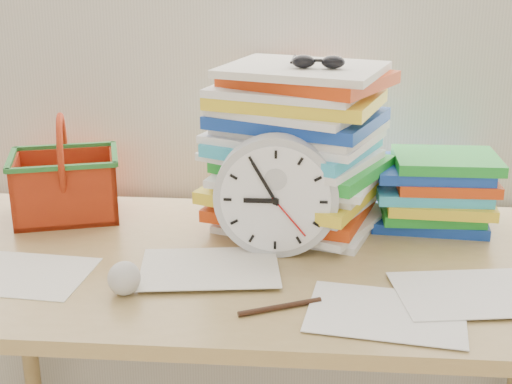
# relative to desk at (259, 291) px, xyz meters

# --- Properties ---
(desk) EXTENTS (1.40, 0.70, 0.75)m
(desk) POSITION_rel_desk_xyz_m (0.00, 0.00, 0.00)
(desk) COLOR #9D8049
(desk) RESTS_ON ground
(paper_stack) EXTENTS (0.45, 0.41, 0.37)m
(paper_stack) POSITION_rel_desk_xyz_m (0.07, 0.19, 0.26)
(paper_stack) COLOR white
(paper_stack) RESTS_ON desk
(clock) EXTENTS (0.25, 0.05, 0.25)m
(clock) POSITION_rel_desk_xyz_m (0.03, 0.03, 0.20)
(clock) COLOR #B7B9BB
(clock) RESTS_ON desk
(sunglasses) EXTENTS (0.13, 0.11, 0.03)m
(sunglasses) POSITION_rel_desk_xyz_m (0.11, 0.15, 0.46)
(sunglasses) COLOR black
(sunglasses) RESTS_ON paper_stack
(book_stack) EXTENTS (0.29, 0.23, 0.17)m
(book_stack) POSITION_rel_desk_xyz_m (0.39, 0.22, 0.16)
(book_stack) COLOR white
(book_stack) RESTS_ON desk
(basket) EXTENTS (0.29, 0.25, 0.24)m
(basket) POSITION_rel_desk_xyz_m (-0.47, 0.21, 0.20)
(basket) COLOR #BB3512
(basket) RESTS_ON desk
(crumpled_ball) EXTENTS (0.06, 0.06, 0.06)m
(crumpled_ball) POSITION_rel_desk_xyz_m (-0.24, -0.17, 0.11)
(crumpled_ball) COLOR silver
(crumpled_ball) RESTS_ON desk
(pen) EXTENTS (0.15, 0.08, 0.01)m
(pen) POSITION_rel_desk_xyz_m (0.05, -0.21, 0.08)
(pen) COLOR black
(pen) RESTS_ON desk
(scattered_papers) EXTENTS (1.26, 0.42, 0.02)m
(scattered_papers) POSITION_rel_desk_xyz_m (0.00, 0.00, 0.08)
(scattered_papers) COLOR white
(scattered_papers) RESTS_ON desk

